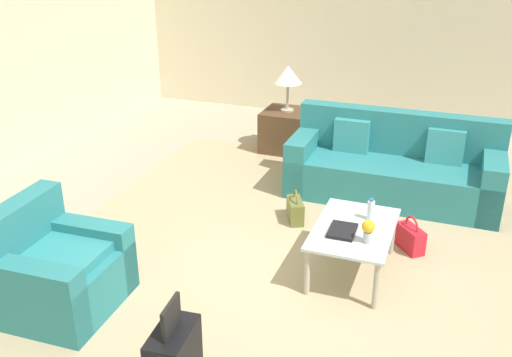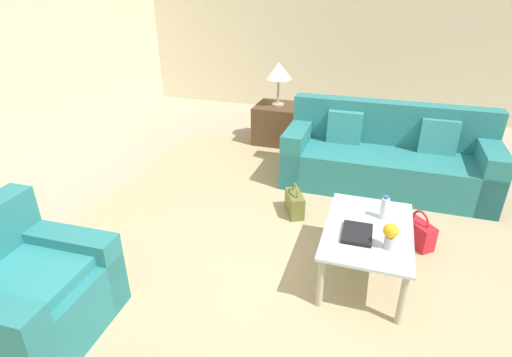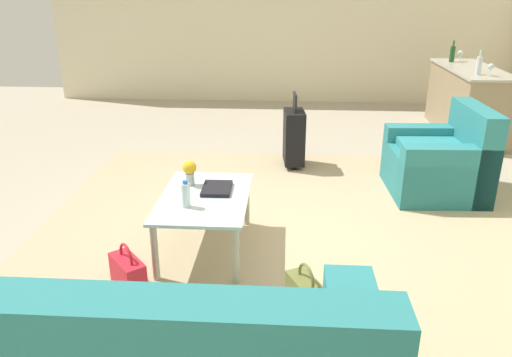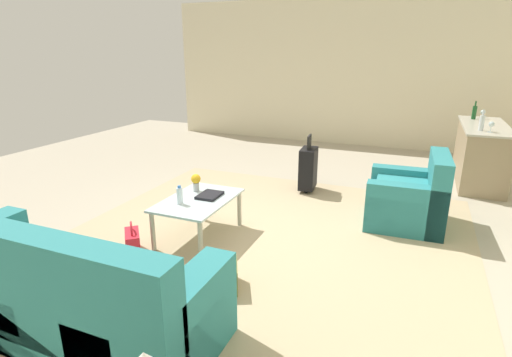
{
  "view_description": "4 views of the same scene",
  "coord_description": "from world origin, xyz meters",
  "px_view_note": "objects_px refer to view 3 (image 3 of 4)",
  "views": [
    {
      "loc": [
        -3.99,
        -1.22,
        2.83
      ],
      "look_at": [
        -0.11,
        0.22,
        1.02
      ],
      "focal_mm": 40.0,
      "sensor_mm": 36.0,
      "label": 1
    },
    {
      "loc": [
        -2.38,
        -0.47,
        2.21
      ],
      "look_at": [
        0.56,
        0.48,
        0.68
      ],
      "focal_mm": 28.0,
      "sensor_mm": 36.0,
      "label": 2
    },
    {
      "loc": [
        3.87,
        0.12,
        1.98
      ],
      "look_at": [
        0.5,
        -0.1,
        0.65
      ],
      "focal_mm": 35.0,
      "sensor_mm": 36.0,
      "label": 3
    },
    {
      "loc": [
        3.94,
        1.66,
        2.02
      ],
      "look_at": [
        0.55,
        0.25,
        0.84
      ],
      "focal_mm": 28.0,
      "sensor_mm": 36.0,
      "label": 4
    }
  ],
  "objects_px": {
    "water_bottle": "(186,195)",
    "handbag_olive": "(305,296)",
    "bar_console": "(468,100)",
    "wine_glass_leftmost": "(460,54)",
    "suitcase_black": "(294,136)",
    "flower_vase": "(190,171)",
    "coffee_table_book": "(217,189)",
    "wine_bottle_clear": "(479,65)",
    "wine_glass_left_of_centre": "(491,67)",
    "handbag_red": "(128,273)",
    "coffee_table": "(205,203)",
    "wine_bottle_green": "(452,54)",
    "armchair": "(442,164)"
  },
  "relations": [
    {
      "from": "bar_console",
      "to": "handbag_red",
      "type": "bearing_deg",
      "value": -40.87
    },
    {
      "from": "flower_vase",
      "to": "handbag_olive",
      "type": "xyz_separation_m",
      "value": [
        1.0,
        0.91,
        -0.45
      ]
    },
    {
      "from": "bar_console",
      "to": "wine_glass_leftmost",
      "type": "relative_size",
      "value": 11.94
    },
    {
      "from": "wine_bottle_clear",
      "to": "coffee_table_book",
      "type": "bearing_deg",
      "value": -45.57
    },
    {
      "from": "coffee_table",
      "to": "suitcase_black",
      "type": "relative_size",
      "value": 1.19
    },
    {
      "from": "wine_glass_left_of_centre",
      "to": "handbag_olive",
      "type": "bearing_deg",
      "value": -32.54
    },
    {
      "from": "wine_bottle_green",
      "to": "bar_console",
      "type": "bearing_deg",
      "value": 12.66
    },
    {
      "from": "armchair",
      "to": "wine_glass_leftmost",
      "type": "distance_m",
      "value": 3.07
    },
    {
      "from": "bar_console",
      "to": "wine_bottle_clear",
      "type": "xyz_separation_m",
      "value": [
        0.54,
        -0.12,
        0.56
      ]
    },
    {
      "from": "coffee_table",
      "to": "water_bottle",
      "type": "relative_size",
      "value": 4.98
    },
    {
      "from": "wine_glass_leftmost",
      "to": "suitcase_black",
      "type": "distance_m",
      "value": 3.29
    },
    {
      "from": "flower_vase",
      "to": "wine_bottle_green",
      "type": "bearing_deg",
      "value": 140.78
    },
    {
      "from": "coffee_table_book",
      "to": "handbag_olive",
      "type": "height_order",
      "value": "coffee_table_book"
    },
    {
      "from": "wine_bottle_green",
      "to": "wine_bottle_clear",
      "type": "xyz_separation_m",
      "value": [
        1.09,
        0.0,
        0.0
      ]
    },
    {
      "from": "flower_vase",
      "to": "wine_glass_leftmost",
      "type": "bearing_deg",
      "value": 140.14
    },
    {
      "from": "coffee_table",
      "to": "water_bottle",
      "type": "xyz_separation_m",
      "value": [
        0.2,
        -0.1,
        0.15
      ]
    },
    {
      "from": "wine_glass_leftmost",
      "to": "handbag_red",
      "type": "xyz_separation_m",
      "value": [
        4.73,
        -3.56,
        -0.89
      ]
    },
    {
      "from": "coffee_table",
      "to": "wine_bottle_clear",
      "type": "xyz_separation_m",
      "value": [
        -2.96,
        2.98,
        0.63
      ]
    },
    {
      "from": "coffee_table",
      "to": "wine_glass_leftmost",
      "type": "xyz_separation_m",
      "value": [
        -4.13,
        3.12,
        0.62
      ]
    },
    {
      "from": "bar_console",
      "to": "handbag_olive",
      "type": "relative_size",
      "value": 5.15
    },
    {
      "from": "wine_glass_leftmost",
      "to": "wine_bottle_clear",
      "type": "distance_m",
      "value": 1.18
    },
    {
      "from": "wine_glass_left_of_centre",
      "to": "wine_bottle_green",
      "type": "distance_m",
      "value": 1.19
    },
    {
      "from": "wine_bottle_clear",
      "to": "wine_glass_left_of_centre",
      "type": "bearing_deg",
      "value": 51.21
    },
    {
      "from": "water_bottle",
      "to": "handbag_red",
      "type": "xyz_separation_m",
      "value": [
        0.4,
        -0.34,
        -0.43
      ]
    },
    {
      "from": "coffee_table",
      "to": "handbag_red",
      "type": "bearing_deg",
      "value": -36.66
    },
    {
      "from": "water_bottle",
      "to": "handbag_olive",
      "type": "relative_size",
      "value": 0.57
    },
    {
      "from": "coffee_table_book",
      "to": "handbag_olive",
      "type": "relative_size",
      "value": 0.83
    },
    {
      "from": "coffee_table",
      "to": "bar_console",
      "type": "height_order",
      "value": "bar_console"
    },
    {
      "from": "armchair",
      "to": "wine_glass_left_of_centre",
      "type": "height_order",
      "value": "wine_glass_left_of_centre"
    },
    {
      "from": "water_bottle",
      "to": "bar_console",
      "type": "relative_size",
      "value": 0.11
    },
    {
      "from": "coffee_table_book",
      "to": "flower_vase",
      "type": "distance_m",
      "value": 0.27
    },
    {
      "from": "handbag_olive",
      "to": "wine_glass_leftmost",
      "type": "bearing_deg",
      "value": 154.39
    },
    {
      "from": "coffee_table_book",
      "to": "suitcase_black",
      "type": "xyz_separation_m",
      "value": [
        -1.88,
        0.62,
        -0.12
      ]
    },
    {
      "from": "wine_glass_leftmost",
      "to": "handbag_olive",
      "type": "distance_m",
      "value": 5.52
    },
    {
      "from": "wine_bottle_green",
      "to": "handbag_olive",
      "type": "xyz_separation_m",
      "value": [
        4.83,
        -2.22,
        -0.9
      ]
    },
    {
      "from": "flower_vase",
      "to": "coffee_table_book",
      "type": "bearing_deg",
      "value": 66.5
    },
    {
      "from": "coffee_table",
      "to": "armchair",
      "type": "bearing_deg",
      "value": 120.99
    },
    {
      "from": "bar_console",
      "to": "wine_bottle_clear",
      "type": "height_order",
      "value": "wine_bottle_clear"
    },
    {
      "from": "handbag_olive",
      "to": "water_bottle",
      "type": "bearing_deg",
      "value": -123.95
    },
    {
      "from": "coffee_table_book",
      "to": "wine_bottle_green",
      "type": "distance_m",
      "value": 4.91
    },
    {
      "from": "coffee_table_book",
      "to": "bar_console",
      "type": "xyz_separation_m",
      "value": [
        -3.38,
        3.02,
        -0.0
      ]
    },
    {
      "from": "wine_glass_left_of_centre",
      "to": "handbag_olive",
      "type": "xyz_separation_m",
      "value": [
        3.65,
        -2.33,
        -0.89
      ]
    },
    {
      "from": "coffee_table",
      "to": "wine_glass_left_of_centre",
      "type": "distance_m",
      "value": 4.26
    },
    {
      "from": "armchair",
      "to": "wine_bottle_green",
      "type": "height_order",
      "value": "wine_bottle_green"
    },
    {
      "from": "wine_glass_left_of_centre",
      "to": "wine_bottle_clear",
      "type": "bearing_deg",
      "value": -128.79
    },
    {
      "from": "handbag_olive",
      "to": "handbag_red",
      "type": "height_order",
      "value": "same"
    },
    {
      "from": "wine_bottle_green",
      "to": "handbag_red",
      "type": "distance_m",
      "value": 5.84
    },
    {
      "from": "coffee_table_book",
      "to": "suitcase_black",
      "type": "relative_size",
      "value": 0.35
    },
    {
      "from": "bar_console",
      "to": "wine_bottle_green",
      "type": "height_order",
      "value": "wine_bottle_green"
    },
    {
      "from": "handbag_olive",
      "to": "handbag_red",
      "type": "relative_size",
      "value": 1.0
    }
  ]
}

